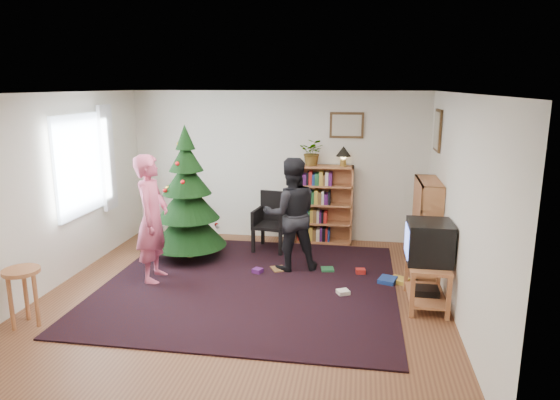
# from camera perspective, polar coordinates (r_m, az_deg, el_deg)

# --- Properties ---
(floor) EXTENTS (5.00, 5.00, 0.00)m
(floor) POSITION_cam_1_polar(r_m,az_deg,el_deg) (6.45, -4.05, -10.69)
(floor) COLOR brown
(floor) RESTS_ON ground
(ceiling) EXTENTS (5.00, 5.00, 0.00)m
(ceiling) POSITION_cam_1_polar(r_m,az_deg,el_deg) (5.91, -4.45, 12.12)
(ceiling) COLOR white
(ceiling) RESTS_ON wall_back
(wall_back) EXTENTS (5.00, 0.02, 2.50)m
(wall_back) POSITION_cam_1_polar(r_m,az_deg,el_deg) (8.46, -0.33, 3.92)
(wall_back) COLOR silver
(wall_back) RESTS_ON floor
(wall_front) EXTENTS (5.00, 0.02, 2.50)m
(wall_front) POSITION_cam_1_polar(r_m,az_deg,el_deg) (3.77, -13.13, -8.16)
(wall_front) COLOR silver
(wall_front) RESTS_ON floor
(wall_left) EXTENTS (0.02, 5.00, 2.50)m
(wall_left) POSITION_cam_1_polar(r_m,az_deg,el_deg) (7.06, -24.40, 0.91)
(wall_left) COLOR silver
(wall_left) RESTS_ON floor
(wall_right) EXTENTS (0.02, 5.00, 2.50)m
(wall_right) POSITION_cam_1_polar(r_m,az_deg,el_deg) (6.00, 19.68, -0.65)
(wall_right) COLOR silver
(wall_right) RESTS_ON floor
(rug) EXTENTS (3.80, 3.60, 0.02)m
(rug) POSITION_cam_1_polar(r_m,az_deg,el_deg) (6.71, -3.47, -9.60)
(rug) COLOR black
(rug) RESTS_ON floor
(window_pane) EXTENTS (0.04, 1.20, 1.40)m
(window_pane) POSITION_cam_1_polar(r_m,az_deg,el_deg) (7.50, -21.89, 3.73)
(window_pane) COLOR silver
(window_pane) RESTS_ON wall_left
(curtain) EXTENTS (0.06, 0.35, 1.60)m
(curtain) POSITION_cam_1_polar(r_m,az_deg,el_deg) (8.08, -19.12, 4.56)
(curtain) COLOR silver
(curtain) RESTS_ON wall_left
(picture_back) EXTENTS (0.55, 0.03, 0.42)m
(picture_back) POSITION_cam_1_polar(r_m,az_deg,el_deg) (8.24, 7.63, 8.46)
(picture_back) COLOR #4C3319
(picture_back) RESTS_ON wall_back
(picture_right) EXTENTS (0.03, 0.50, 0.60)m
(picture_right) POSITION_cam_1_polar(r_m,az_deg,el_deg) (7.60, 17.59, 7.60)
(picture_right) COLOR #4C3319
(picture_right) RESTS_ON wall_right
(christmas_tree) EXTENTS (1.12, 1.12, 2.04)m
(christmas_tree) POSITION_cam_1_polar(r_m,az_deg,el_deg) (7.56, -10.49, -0.51)
(christmas_tree) COLOR #3F2816
(christmas_tree) RESTS_ON rug
(bookshelf_back) EXTENTS (0.95, 0.30, 1.30)m
(bookshelf_back) POSITION_cam_1_polar(r_m,az_deg,el_deg) (8.33, 5.03, -0.39)
(bookshelf_back) COLOR #A8693C
(bookshelf_back) RESTS_ON floor
(bookshelf_right) EXTENTS (0.30, 0.95, 1.30)m
(bookshelf_right) POSITION_cam_1_polar(r_m,az_deg,el_deg) (7.34, 16.36, -2.71)
(bookshelf_right) COLOR #A8693C
(bookshelf_right) RESTS_ON floor
(tv_stand) EXTENTS (0.46, 0.82, 0.55)m
(tv_stand) POSITION_cam_1_polar(r_m,az_deg,el_deg) (6.28, 16.39, -8.71)
(tv_stand) COLOR #A8693C
(tv_stand) RESTS_ON floor
(crt_tv) EXTENTS (0.51, 0.55, 0.48)m
(crt_tv) POSITION_cam_1_polar(r_m,az_deg,el_deg) (6.13, 16.65, -4.60)
(crt_tv) COLOR black
(crt_tv) RESTS_ON tv_stand
(armchair) EXTENTS (0.58, 0.58, 0.93)m
(armchair) POSITION_cam_1_polar(r_m,az_deg,el_deg) (7.98, -0.88, -2.17)
(armchair) COLOR black
(armchair) RESTS_ON rug
(stool) EXTENTS (0.39, 0.39, 0.65)m
(stool) POSITION_cam_1_polar(r_m,az_deg,el_deg) (6.15, -27.37, -8.33)
(stool) COLOR #A8693C
(stool) RESTS_ON floor
(person_standing) EXTENTS (0.46, 0.66, 1.72)m
(person_standing) POSITION_cam_1_polar(r_m,az_deg,el_deg) (6.82, -14.39, -2.08)
(person_standing) COLOR #C74F6C
(person_standing) RESTS_ON rug
(person_by_chair) EXTENTS (0.93, 0.82, 1.62)m
(person_by_chair) POSITION_cam_1_polar(r_m,az_deg,el_deg) (7.02, 1.26, -1.67)
(person_by_chair) COLOR black
(person_by_chair) RESTS_ON rug
(potted_plant) EXTENTS (0.45, 0.40, 0.44)m
(potted_plant) POSITION_cam_1_polar(r_m,az_deg,el_deg) (8.19, 3.75, 5.48)
(potted_plant) COLOR gray
(potted_plant) RESTS_ON bookshelf_back
(table_lamp) EXTENTS (0.24, 0.24, 0.33)m
(table_lamp) POSITION_cam_1_polar(r_m,az_deg,el_deg) (8.16, 7.26, 5.39)
(table_lamp) COLOR #A57F33
(table_lamp) RESTS_ON bookshelf_back
(floor_clutter) EXTENTS (2.14, 1.00, 0.08)m
(floor_clutter) POSITION_cam_1_polar(r_m,az_deg,el_deg) (6.95, 6.33, -8.59)
(floor_clutter) COLOR #A51E19
(floor_clutter) RESTS_ON rug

